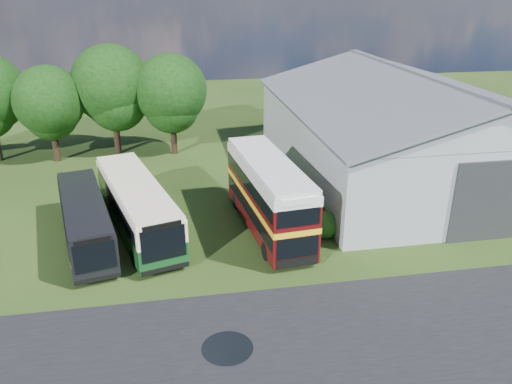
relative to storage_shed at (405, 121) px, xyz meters
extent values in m
plane|color=#223711|center=(-15.00, -15.98, -4.17)|extent=(120.00, 120.00, 0.00)
cube|color=black|center=(-12.00, -18.98, -4.17)|extent=(60.00, 8.00, 0.02)
cylinder|color=black|center=(-16.50, -18.98, -4.17)|extent=(2.20, 2.20, 0.01)
cube|color=gray|center=(0.00, 0.02, -1.42)|extent=(18.00, 24.00, 5.50)
cube|color=#2D3033|center=(0.00, -12.06, -1.67)|extent=(5.20, 0.18, 5.00)
cylinder|color=black|center=(-28.00, 7.52, -2.64)|extent=(0.56, 0.56, 3.06)
sphere|color=black|center=(-28.00, 7.52, 1.10)|extent=(5.78, 5.78, 5.78)
cylinder|color=black|center=(-23.00, 8.82, -2.37)|extent=(0.56, 0.56, 3.60)
sphere|color=black|center=(-23.00, 8.82, 2.03)|extent=(6.80, 6.80, 6.80)
cylinder|color=black|center=(-18.00, 7.82, -2.51)|extent=(0.56, 0.56, 3.31)
sphere|color=black|center=(-18.00, 7.82, 1.54)|extent=(6.26, 6.26, 6.26)
sphere|color=#194714|center=(-9.40, -9.98, -4.17)|extent=(1.70, 1.70, 1.70)
sphere|color=#194714|center=(-9.40, -7.98, -4.17)|extent=(1.60, 1.60, 1.60)
sphere|color=#194714|center=(-9.40, -5.98, -4.17)|extent=(1.80, 1.80, 1.80)
cube|color=#103D19|center=(-20.56, -7.28, -2.39)|extent=(5.78, 12.03, 2.92)
cube|color=#41090B|center=(-12.64, -8.40, -1.75)|extent=(3.71, 10.75, 4.21)
cube|color=black|center=(-23.49, -8.26, -2.62)|extent=(4.58, 10.46, 2.53)
camera|label=1|loc=(-18.25, -35.75, 10.05)|focal=35.00mm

